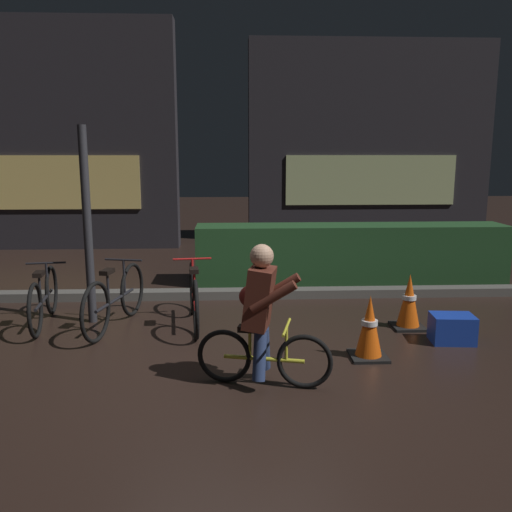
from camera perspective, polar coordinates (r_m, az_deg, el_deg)
name	(u,v)px	position (r m, az deg, el deg)	size (l,w,h in m)	color
ground_plane	(239,356)	(5.45, -1.84, -10.55)	(40.00, 40.00, 0.00)	black
sidewalk_curb	(236,294)	(7.53, -2.09, -4.02)	(12.00, 0.24, 0.12)	#56544F
hedge_row	(351,253)	(8.53, 10.01, 0.27)	(4.80, 0.70, 0.90)	#214723
storefront_left	(54,137)	(12.14, -20.58, 11.76)	(5.04, 0.54, 4.68)	#262328
storefront_right	(369,143)	(12.67, 11.90, 11.61)	(5.46, 0.54, 4.45)	#262328
street_post	(87,226)	(6.55, -17.43, 3.00)	(0.10, 0.10, 2.30)	#2D2D33
parked_bike_left_mid	(44,298)	(6.77, -21.57, -4.18)	(0.46, 1.52, 0.70)	black
parked_bike_center_left	(115,299)	(6.40, -14.69, -4.40)	(0.49, 1.62, 0.76)	black
parked_bike_center_right	(194,297)	(6.34, -6.60, -4.30)	(0.46, 1.62, 0.75)	black
traffic_cone_near	(369,328)	(5.42, 11.92, -7.47)	(0.36, 0.36, 0.63)	black
traffic_cone_far	(409,302)	(6.44, 15.90, -4.72)	(0.36, 0.36, 0.64)	black
blue_crate	(452,329)	(6.15, 20.07, -7.24)	(0.44, 0.32, 0.30)	#193DB7
cyclist	(261,315)	(4.63, 0.58, -6.25)	(1.17, 0.60, 1.25)	black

